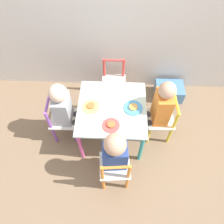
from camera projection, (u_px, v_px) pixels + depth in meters
name	position (u px, v px, depth m)	size (l,w,h in m)	color
ground_plane	(112.00, 133.00, 2.39)	(6.00, 6.00, 0.00)	#7F664C
kids_table	(112.00, 112.00, 2.05)	(0.63, 0.63, 0.47)	silver
chair_yellow	(162.00, 120.00, 2.18)	(0.27, 0.27, 0.53)	silver
chair_orange	(115.00, 169.00, 1.89)	(0.28, 0.28, 0.53)	silver
chair_purple	(62.00, 119.00, 2.18)	(0.27, 0.27, 0.53)	silver
chair_red	(113.00, 83.00, 2.46)	(0.26, 0.26, 0.53)	silver
child_right	(160.00, 108.00, 2.01)	(0.21, 0.21, 0.79)	#38383D
child_front	(115.00, 153.00, 1.77)	(0.21, 0.23, 0.73)	#4C608E
child_left	(64.00, 108.00, 2.02)	(0.22, 0.20, 0.75)	#38383D
plate_right	(133.00, 108.00, 1.99)	(0.17, 0.17, 0.03)	#4C9EE0
plate_front	(111.00, 125.00, 1.88)	(0.15, 0.15, 0.03)	#E54C47
plate_left	(91.00, 106.00, 2.00)	(0.16, 0.16, 0.03)	#EADB66
storage_bin	(169.00, 91.00, 2.62)	(0.32, 0.25, 0.17)	#4C7FB7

